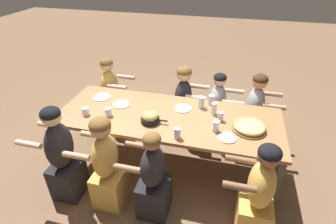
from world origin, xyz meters
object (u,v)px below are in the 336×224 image
empty_plate_d (183,108)px  diner_near_center (153,179)px  drinking_glass_g (201,103)px  diner_near_right (258,196)px  drinking_glass_d (220,117)px  drinking_glass_b (177,134)px  diner_far_midright (216,112)px  diner_far_right (253,115)px  drinking_glass_a (108,112)px  drinking_glass_f (211,101)px  drinking_glass_e (216,127)px  pizza_board_main (249,127)px  cocktail_glass_blue (85,112)px  diner_far_left (111,97)px  empty_plate_a (102,97)px  drinking_glass_c (214,109)px  diner_near_left (62,157)px  empty_plate_c (121,104)px  diner_far_center (183,106)px  skillet_bowl (150,118)px  empty_plate_b (227,138)px  diner_near_midleft (106,166)px

empty_plate_d → diner_near_center: size_ratio=0.20×
drinking_glass_g → diner_near_right: (0.70, -1.00, -0.35)m
drinking_glass_d → drinking_glass_b: bearing=-132.8°
diner_far_midright → diner_far_right: diner_far_right is taller
drinking_glass_b → drinking_glass_d: size_ratio=1.11×
drinking_glass_a → drinking_glass_g: bearing=23.9°
drinking_glass_f → drinking_glass_e: bearing=-78.6°
drinking_glass_f → diner_near_right: diner_near_right is taller
pizza_board_main → cocktail_glass_blue: bearing=-174.9°
drinking_glass_e → diner_far_left: diner_far_left is taller
diner_far_left → empty_plate_a: bearing=15.0°
drinking_glass_a → diner_near_right: size_ratio=0.09×
drinking_glass_c → diner_near_right: diner_near_right is taller
drinking_glass_e → diner_near_left: (-1.59, -0.54, -0.31)m
empty_plate_a → diner_near_right: diner_near_right is taller
drinking_glass_a → diner_near_left: (-0.33, -0.54, -0.30)m
empty_plate_c → drinking_glass_f: drinking_glass_f is taller
empty_plate_a → empty_plate_d: size_ratio=1.08×
drinking_glass_g → diner_near_right: 1.27m
drinking_glass_d → diner_far_center: diner_far_center is taller
diner_far_midright → drinking_glass_e: bearing=2.7°
drinking_glass_c → cocktail_glass_blue: bearing=-165.1°
diner_far_right → drinking_glass_f: bearing=-60.3°
pizza_board_main → diner_far_left: 2.18m
pizza_board_main → drinking_glass_e: (-0.35, -0.12, 0.02)m
diner_near_left → drinking_glass_c: bearing=-60.0°
diner_far_right → drinking_glass_d: bearing=-33.1°
empty_plate_c → drinking_glass_e: (1.21, -0.27, 0.05)m
skillet_bowl → drinking_glass_a: size_ratio=3.05×
pizza_board_main → diner_far_left: bearing=159.2°
empty_plate_b → drinking_glass_f: drinking_glass_f is taller
cocktail_glass_blue → drinking_glass_e: bearing=1.9°
diner_far_center → diner_near_center: (-0.02, -1.43, -0.06)m
cocktail_glass_blue → diner_near_center: size_ratio=0.11×
cocktail_glass_blue → diner_near_midleft: diner_near_midleft is taller
empty_plate_c → diner_far_right: bearing=20.2°
cocktail_glass_blue → drinking_glass_c: size_ratio=0.78×
empty_plate_c → diner_far_center: size_ratio=0.19×
empty_plate_d → diner_near_midleft: 1.14m
drinking_glass_a → diner_near_left: 0.71m
skillet_bowl → diner_near_midleft: (-0.33, -0.53, -0.33)m
diner_far_center → diner_far_midright: size_ratio=1.04×
drinking_glass_d → diner_far_right: size_ratio=0.10×
diner_far_right → diner_far_left: bearing=-90.0°
diner_far_right → empty_plate_a: bearing=-75.9°
empty_plate_d → diner_near_left: 1.49m
cocktail_glass_blue → diner_near_center: diner_near_center is taller
skillet_bowl → drinking_glass_b: (0.36, -0.21, -0.01)m
empty_plate_a → diner_far_left: (-0.13, 0.50, -0.28)m
diner_far_center → diner_near_left: (-1.06, -1.43, 0.02)m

